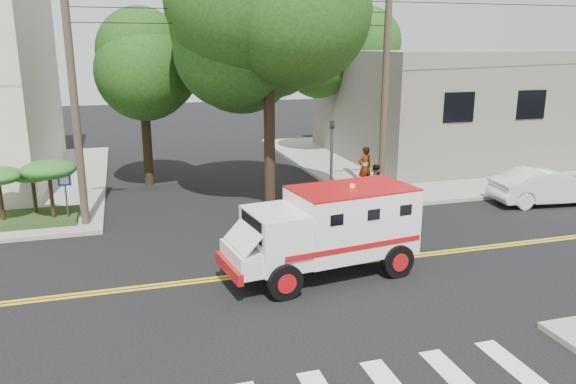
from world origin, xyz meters
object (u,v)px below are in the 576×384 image
object	(u,v)px
pedestrian_a	(365,167)
pedestrian_b	(375,183)
armored_truck	(329,227)
parked_sedan	(547,186)

from	to	relation	value
pedestrian_a	pedestrian_b	world-z (taller)	pedestrian_a
pedestrian_a	pedestrian_b	distance (m)	2.15
armored_truck	parked_sedan	distance (m)	12.17
parked_sedan	pedestrian_b	distance (m)	7.19
armored_truck	pedestrian_b	size ratio (longest dim) A/B	3.74
armored_truck	pedestrian_b	world-z (taller)	armored_truck
parked_sedan	armored_truck	bearing A→B (deg)	117.68
parked_sedan	pedestrian_b	bearing A→B (deg)	80.39
parked_sedan	pedestrian_a	world-z (taller)	pedestrian_a
parked_sedan	pedestrian_a	distance (m)	7.64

